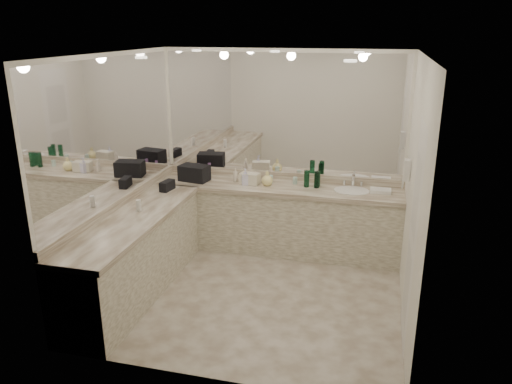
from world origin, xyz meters
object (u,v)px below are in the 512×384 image
(cream_cosmetic_case, at_px, (250,179))
(soap_bottle_b, at_px, (245,177))
(soap_bottle_a, at_px, (235,175))
(soap_bottle_c, at_px, (267,178))
(hand_towel, at_px, (381,191))
(sink, at_px, (352,191))
(wall_phone, at_px, (407,170))
(black_toiletry_bag, at_px, (194,173))

(cream_cosmetic_case, height_order, soap_bottle_b, soap_bottle_b)
(soap_bottle_a, height_order, soap_bottle_c, soap_bottle_c)
(hand_towel, distance_m, soap_bottle_c, 1.43)
(sink, xyz_separation_m, soap_bottle_b, (-1.36, -0.07, 0.11))
(wall_phone, bearing_deg, soap_bottle_c, 164.33)
(wall_phone, distance_m, soap_bottle_b, 2.04)
(sink, height_order, soap_bottle_c, soap_bottle_c)
(soap_bottle_a, bearing_deg, sink, -1.25)
(cream_cosmetic_case, bearing_deg, hand_towel, 10.46)
(soap_bottle_a, bearing_deg, black_toiletry_bag, -170.70)
(black_toiletry_bag, bearing_deg, wall_phone, -9.43)
(cream_cosmetic_case, relative_size, soap_bottle_b, 1.14)
(sink, bearing_deg, soap_bottle_b, -177.26)
(black_toiletry_bag, height_order, soap_bottle_c, black_toiletry_bag)
(wall_phone, height_order, soap_bottle_a, wall_phone)
(sink, relative_size, soap_bottle_c, 2.31)
(cream_cosmetic_case, bearing_deg, soap_bottle_a, 174.16)
(hand_towel, bearing_deg, sink, -174.54)
(black_toiletry_bag, bearing_deg, soap_bottle_c, 1.63)
(wall_phone, relative_size, soap_bottle_a, 1.34)
(black_toiletry_bag, xyz_separation_m, soap_bottle_a, (0.54, 0.09, -0.02))
(black_toiletry_bag, relative_size, cream_cosmetic_case, 1.55)
(hand_towel, distance_m, soap_bottle_b, 1.72)
(sink, xyz_separation_m, soap_bottle_a, (-1.52, 0.03, 0.09))
(soap_bottle_a, relative_size, soap_bottle_c, 0.94)
(sink, height_order, hand_towel, hand_towel)
(sink, bearing_deg, black_toiletry_bag, -178.45)
(wall_phone, relative_size, black_toiletry_bag, 0.63)
(soap_bottle_c, bearing_deg, cream_cosmetic_case, 178.44)
(hand_towel, bearing_deg, soap_bottle_c, -177.55)
(soap_bottle_a, distance_m, soap_bottle_b, 0.19)
(soap_bottle_c, bearing_deg, soap_bottle_a, 172.20)
(soap_bottle_b, bearing_deg, soap_bottle_a, 148.66)
(sink, distance_m, wall_phone, 0.91)
(cream_cosmetic_case, height_order, hand_towel, cream_cosmetic_case)
(hand_towel, height_order, soap_bottle_c, soap_bottle_c)
(wall_phone, bearing_deg, soap_bottle_b, 167.53)
(black_toiletry_bag, distance_m, soap_bottle_c, 0.99)
(soap_bottle_b, bearing_deg, soap_bottle_c, 7.51)
(hand_towel, bearing_deg, wall_phone, -64.51)
(black_toiletry_bag, xyz_separation_m, soap_bottle_b, (0.71, -0.01, -0.00))
(soap_bottle_a, bearing_deg, soap_bottle_b, -31.34)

